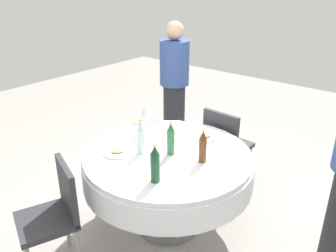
# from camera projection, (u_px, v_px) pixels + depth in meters

# --- Properties ---
(ground_plane) EXTENTS (10.00, 10.00, 0.00)m
(ground_plane) POSITION_uv_depth(u_px,v_px,m) (168.00, 224.00, 3.16)
(ground_plane) COLOR gray
(dining_table) EXTENTS (1.42, 1.42, 0.74)m
(dining_table) POSITION_uv_depth(u_px,v_px,m) (168.00, 168.00, 2.92)
(dining_table) COLOR white
(dining_table) RESTS_ON ground_plane
(bottle_dark_green_south) EXTENTS (0.07, 0.07, 0.30)m
(bottle_dark_green_south) POSITION_uv_depth(u_px,v_px,m) (155.00, 164.00, 2.42)
(bottle_dark_green_south) COLOR #194728
(bottle_dark_green_south) RESTS_ON dining_table
(bottle_clear_inner) EXTENTS (0.06, 0.06, 0.29)m
(bottle_clear_inner) POSITION_uv_depth(u_px,v_px,m) (144.00, 121.00, 3.14)
(bottle_clear_inner) COLOR silver
(bottle_clear_inner) RESTS_ON dining_table
(bottle_clear_left) EXTENTS (0.07, 0.07, 0.30)m
(bottle_clear_left) POSITION_uv_depth(u_px,v_px,m) (141.00, 137.00, 2.82)
(bottle_clear_left) COLOR silver
(bottle_clear_left) RESTS_ON dining_table
(bottle_green_rear) EXTENTS (0.06, 0.06, 0.29)m
(bottle_green_rear) POSITION_uv_depth(u_px,v_px,m) (171.00, 139.00, 2.79)
(bottle_green_rear) COLOR #2D6B38
(bottle_green_rear) RESTS_ON dining_table
(bottle_brown_east) EXTENTS (0.06, 0.06, 0.28)m
(bottle_brown_east) POSITION_uv_depth(u_px,v_px,m) (203.00, 147.00, 2.68)
(bottle_brown_east) COLOR #593314
(bottle_brown_east) RESTS_ON dining_table
(wine_glass_rear) EXTENTS (0.07, 0.07, 0.16)m
(wine_glass_rear) POSITION_uv_depth(u_px,v_px,m) (144.00, 129.00, 3.03)
(wine_glass_rear) COLOR white
(wine_glass_rear) RESTS_ON dining_table
(wine_glass_east) EXTENTS (0.07, 0.07, 0.15)m
(wine_glass_east) POSITION_uv_depth(u_px,v_px,m) (178.00, 127.00, 3.10)
(wine_glass_east) COLOR white
(wine_glass_east) RESTS_ON dining_table
(plate_near) EXTENTS (0.25, 0.25, 0.04)m
(plate_near) POSITION_uv_depth(u_px,v_px,m) (118.00, 152.00, 2.86)
(plate_near) COLOR white
(plate_near) RESTS_ON dining_table
(plate_mid) EXTENTS (0.25, 0.25, 0.04)m
(plate_mid) POSITION_uv_depth(u_px,v_px,m) (205.00, 136.00, 3.13)
(plate_mid) COLOR white
(plate_mid) RESTS_ON dining_table
(spoon_inner) EXTENTS (0.07, 0.18, 0.00)m
(spoon_inner) POSITION_uv_depth(u_px,v_px,m) (122.00, 134.00, 3.19)
(spoon_inner) COLOR silver
(spoon_inner) RESTS_ON dining_table
(spoon_left) EXTENTS (0.18, 0.04, 0.00)m
(spoon_left) POSITION_uv_depth(u_px,v_px,m) (190.00, 181.00, 2.47)
(spoon_left) COLOR silver
(spoon_left) RESTS_ON dining_table
(knife_rear) EXTENTS (0.17, 0.08, 0.00)m
(knife_rear) POSITION_uv_depth(u_px,v_px,m) (163.00, 162.00, 2.72)
(knife_rear) COLOR silver
(knife_rear) RESTS_ON dining_table
(folded_napkin) EXTENTS (0.22, 0.22, 0.02)m
(folded_napkin) POSITION_uv_depth(u_px,v_px,m) (172.00, 129.00, 3.28)
(folded_napkin) COLOR white
(folded_napkin) RESTS_ON dining_table
(person_inner) EXTENTS (0.34, 0.34, 1.63)m
(person_inner) POSITION_uv_depth(u_px,v_px,m) (174.00, 89.00, 4.08)
(person_inner) COLOR #26262B
(person_inner) RESTS_ON ground_plane
(chair_right) EXTENTS (0.42, 0.42, 0.87)m
(chair_right) POSITION_uv_depth(u_px,v_px,m) (225.00, 142.00, 3.55)
(chair_right) COLOR #2D2D33
(chair_right) RESTS_ON ground_plane
(chair_front) EXTENTS (0.52, 0.52, 0.87)m
(chair_front) POSITION_uv_depth(u_px,v_px,m) (56.00, 210.00, 2.52)
(chair_front) COLOR #2D2D33
(chair_front) RESTS_ON ground_plane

